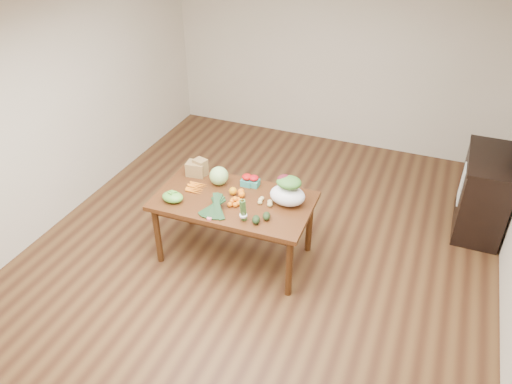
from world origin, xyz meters
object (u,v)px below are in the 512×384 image
at_px(dining_table, 234,228).
at_px(mandarin_cluster, 235,200).
at_px(salad_bag, 288,192).
at_px(cabinet, 484,193).
at_px(kale_bunch, 213,207).
at_px(asparagus_bundle, 243,210).
at_px(paper_bag, 196,167).
at_px(cabbage, 219,176).

xyz_separation_m(dining_table, mandarin_cluster, (0.05, -0.07, 0.42)).
bearing_deg(salad_bag, cabinet, 36.91).
xyz_separation_m(dining_table, salad_bag, (0.54, 0.13, 0.52)).
bearing_deg(kale_bunch, salad_bag, 34.20).
distance_m(cabinet, asparagus_bundle, 2.94).
bearing_deg(dining_table, kale_bunch, -105.56).
xyz_separation_m(cabinet, kale_bunch, (-2.54, -1.89, 0.36)).
bearing_deg(salad_bag, paper_bag, 172.04).
xyz_separation_m(dining_table, cabbage, (-0.27, 0.21, 0.48)).
height_order(cabinet, mandarin_cluster, cabinet).
xyz_separation_m(asparagus_bundle, salad_bag, (0.30, 0.44, 0.02)).
bearing_deg(dining_table, cabinet, 31.21).
height_order(dining_table, cabinet, cabinet).
relative_size(cabbage, salad_bag, 0.56).
xyz_separation_m(cabinet, salad_bag, (-1.92, -1.44, 0.42)).
xyz_separation_m(dining_table, paper_bag, (-0.58, 0.29, 0.47)).
height_order(dining_table, mandarin_cluster, mandarin_cluster).
bearing_deg(paper_bag, salad_bag, -7.96).
bearing_deg(asparagus_bundle, mandarin_cluster, 127.46).
relative_size(dining_table, kale_bunch, 4.07).
relative_size(dining_table, mandarin_cluster, 9.05).
xyz_separation_m(kale_bunch, salad_bag, (0.62, 0.44, 0.06)).
xyz_separation_m(cabbage, mandarin_cluster, (0.31, -0.28, -0.06)).
height_order(paper_bag, asparagus_bundle, asparagus_bundle).
distance_m(dining_table, paper_bag, 0.80).
distance_m(dining_table, mandarin_cluster, 0.43).
relative_size(paper_bag, salad_bag, 0.74).
bearing_deg(kale_bunch, cabbage, 108.18).
bearing_deg(kale_bunch, asparagus_bundle, 0.00).
distance_m(kale_bunch, salad_bag, 0.77).
distance_m(cabinet, paper_bag, 3.33).
height_order(dining_table, paper_bag, paper_bag).
bearing_deg(asparagus_bundle, dining_table, 126.92).
xyz_separation_m(paper_bag, salad_bag, (1.12, -0.16, 0.05)).
distance_m(paper_bag, asparagus_bundle, 1.02).
bearing_deg(salad_bag, mandarin_cluster, -158.06).
bearing_deg(cabbage, cabinet, 26.53).
bearing_deg(asparagus_bundle, paper_bag, 142.84).
relative_size(paper_bag, cabbage, 1.33).
distance_m(kale_bunch, asparagus_bundle, 0.32).
xyz_separation_m(cabinet, asparagus_bundle, (-2.22, -1.88, 0.40)).
height_order(cabinet, paper_bag, paper_bag).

